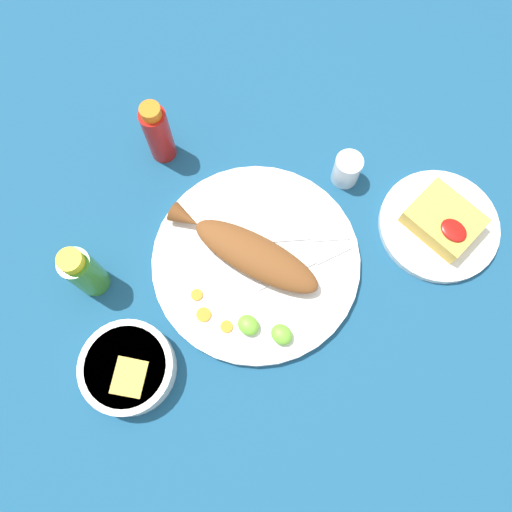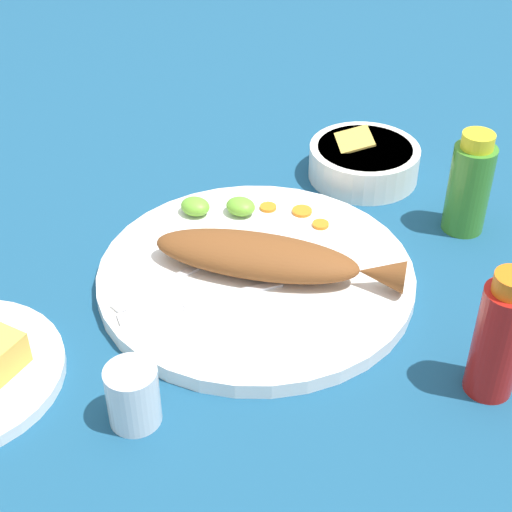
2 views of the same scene
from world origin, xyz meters
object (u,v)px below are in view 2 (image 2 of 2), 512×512
object	(u,v)px
main_plate	(256,276)
guacamole_bowl	(364,160)
fork_near	(190,304)
fork_far	(174,279)
salt_cup	(133,398)
hot_sauce_bottle_green	(469,185)
hot_sauce_bottle_red	(499,338)
fried_fish	(267,257)

from	to	relation	value
main_plate	guacamole_bowl	world-z (taller)	guacamole_bowl
fork_near	guacamole_bowl	size ratio (longest dim) A/B	0.98
fork_far	salt_cup	bearing A→B (deg)	41.22
main_plate	hot_sauce_bottle_green	size ratio (longest dim) A/B	2.72
fork_near	salt_cup	world-z (taller)	salt_cup
fork_near	hot_sauce_bottle_green	xyz separation A→B (m)	(-0.21, -0.31, 0.04)
hot_sauce_bottle_red	fried_fish	bearing A→B (deg)	-8.03
fried_fish	salt_cup	bearing A→B (deg)	71.72
fork_near	hot_sauce_bottle_green	distance (m)	0.38
fork_near	salt_cup	xyz separation A→B (m)	(-0.03, 0.15, 0.01)
hot_sauce_bottle_green	fried_fish	bearing A→B (deg)	53.44
fried_fish	guacamole_bowl	distance (m)	0.28
guacamole_bowl	salt_cup	bearing A→B (deg)	88.11
hot_sauce_bottle_red	fork_far	bearing A→B (deg)	4.39
fried_fish	main_plate	bearing A→B (deg)	0.00
fried_fish	hot_sauce_bottle_green	bearing A→B (deg)	-141.76
fried_fish	hot_sauce_bottle_green	distance (m)	0.28
main_plate	fork_near	size ratio (longest dim) A/B	2.46
main_plate	salt_cup	size ratio (longest dim) A/B	5.76
hot_sauce_bottle_red	guacamole_bowl	bearing A→B (deg)	-49.76
fork_near	salt_cup	distance (m)	0.15
fork_far	hot_sauce_bottle_red	world-z (taller)	hot_sauce_bottle_red
main_plate	hot_sauce_bottle_red	distance (m)	0.29
fried_fish	guacamole_bowl	bearing A→B (deg)	-106.07
main_plate	hot_sauce_bottle_red	xyz separation A→B (m)	(-0.28, 0.03, 0.06)
main_plate	fork_near	xyz separation A→B (m)	(0.03, 0.09, 0.01)
fork_far	guacamole_bowl	world-z (taller)	guacamole_bowl
hot_sauce_bottle_green	guacamole_bowl	world-z (taller)	hot_sauce_bottle_green
fried_fish	salt_cup	distance (m)	0.24
fork_near	salt_cup	size ratio (longest dim) A/B	2.34
guacamole_bowl	fried_fish	bearing A→B (deg)	89.14
fork_far	salt_cup	xyz separation A→B (m)	(-0.07, 0.17, 0.01)
fork_far	hot_sauce_bottle_green	world-z (taller)	hot_sauce_bottle_green
hot_sauce_bottle_red	guacamole_bowl	distance (m)	0.41
fried_fish	fork_far	bearing A→B (deg)	22.41
salt_cup	fried_fish	bearing A→B (deg)	-93.07
main_plate	hot_sauce_bottle_green	world-z (taller)	hot_sauce_bottle_green
main_plate	fried_fish	xyz separation A→B (m)	(-0.01, -0.00, 0.03)
fork_near	hot_sauce_bottle_green	bearing A→B (deg)	-172.63
main_plate	hot_sauce_bottle_green	xyz separation A→B (m)	(-0.18, -0.22, 0.05)
fork_near	guacamole_bowl	xyz separation A→B (m)	(-0.05, -0.37, 0.01)
main_plate	hot_sauce_bottle_red	world-z (taller)	hot_sauce_bottle_red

